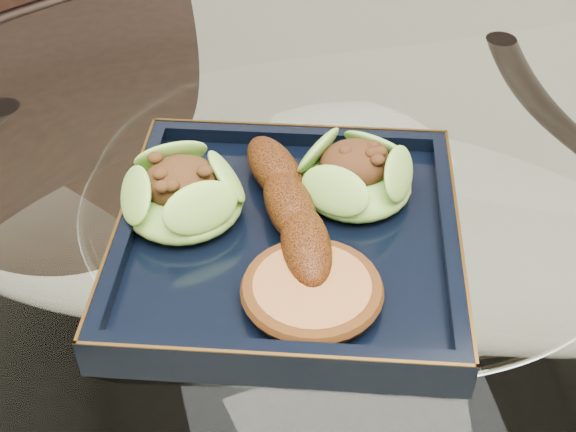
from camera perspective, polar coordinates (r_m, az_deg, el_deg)
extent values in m
cylinder|color=white|center=(0.68, 4.21, -1.61)|extent=(1.10, 1.10, 0.01)
torus|color=black|center=(0.68, 4.21, -1.61)|extent=(1.13, 1.13, 0.02)
cylinder|color=black|center=(1.21, 11.85, -3.96)|extent=(0.04, 0.04, 0.75)
cylinder|color=black|center=(1.13, -15.25, -9.06)|extent=(0.04, 0.04, 0.75)
cube|color=black|center=(1.20, -13.73, 1.83)|extent=(0.44, 0.44, 0.04)
cylinder|color=black|center=(1.25, -3.08, -10.93)|extent=(0.03, 0.03, 0.46)
cylinder|color=black|center=(1.52, -19.41, -2.30)|extent=(0.03, 0.03, 0.46)
cylinder|color=black|center=(1.51, -5.74, -0.23)|extent=(0.03, 0.03, 0.46)
cube|color=black|center=(0.65, 0.00, -2.01)|extent=(0.34, 0.34, 0.02)
ellipsoid|color=#76AF32|center=(0.65, -7.49, 1.36)|extent=(0.12, 0.12, 0.04)
ellipsoid|color=#578F29|center=(0.67, 4.81, 2.69)|extent=(0.13, 0.13, 0.03)
ellipsoid|color=#5D2809|center=(0.64, 0.11, 0.79)|extent=(0.04, 0.18, 0.03)
cylinder|color=#A56737|center=(0.58, 1.71, -5.43)|extent=(0.12, 0.12, 0.02)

